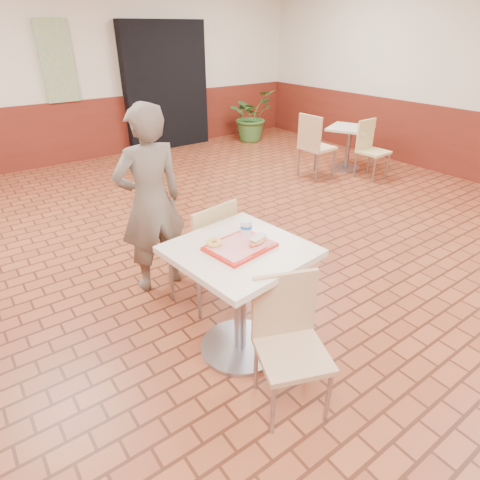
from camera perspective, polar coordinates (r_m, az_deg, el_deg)
room_shell at (r=3.27m, az=10.17°, el=17.36°), size 8.01×10.01×3.01m
wainscot_band at (r=3.59m, az=8.84°, el=1.50°), size 8.00×10.00×1.00m
corridor_doorway at (r=8.00m, az=-10.47°, el=20.60°), size 1.60×0.22×2.20m
promo_poster at (r=7.39m, az=-24.56°, el=22.06°), size 0.50×0.03×1.20m
main_table at (r=2.69m, az=-0.00°, el=-6.28°), size 0.80×0.80×0.84m
chair_main_front at (r=2.44m, az=6.98°, el=-13.51°), size 0.51×0.51×0.85m
chair_main_back at (r=3.19m, az=-4.75°, el=-1.46°), size 0.48×0.48×0.93m
customer at (r=3.41m, az=-12.59°, el=5.28°), size 0.59×0.39×1.61m
serving_tray at (r=2.54m, az=-0.00°, el=-0.95°), size 0.40×0.31×0.02m
ring_donut at (r=2.54m, az=-3.74°, el=-0.36°), size 0.12×0.12×0.03m
long_john_donut at (r=2.54m, az=2.52°, el=-0.08°), size 0.16×0.11×0.05m
paper_cup at (r=2.66m, az=0.88°, el=1.87°), size 0.08×0.08×0.09m
second_table at (r=6.88m, az=15.23°, el=13.44°), size 0.64×0.64×0.68m
chair_second_left at (r=6.30m, az=10.49°, el=13.40°), size 0.46×0.46×0.96m
chair_second_front at (r=6.55m, az=18.01°, el=12.58°), size 0.41×0.41×0.86m
potted_plant at (r=8.47m, az=1.56°, el=17.27°), size 1.05×0.96×0.99m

